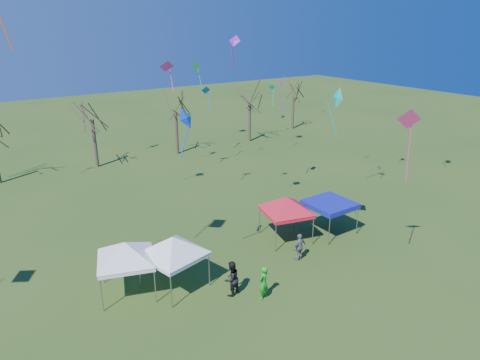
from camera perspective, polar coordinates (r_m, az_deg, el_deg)
The scene contains 21 objects.
ground at distance 24.27m, azimuth 4.29°, elevation -12.42°, with size 140.00×140.00×0.00m, color #2E4E19.
tree_2 at distance 42.19m, azimuth -19.38°, elevation 9.84°, with size 3.71×3.71×8.18m.
tree_3 at distance 44.75m, azimuth -8.70°, elevation 10.99°, with size 3.59×3.59×7.91m.
tree_4 at distance 49.38m, azimuth 1.32°, elevation 12.03°, with size 3.58×3.58×7.89m.
tree_5 at distance 56.16m, azimuth 7.24°, elevation 12.53°, with size 3.39×3.39×7.46m.
tent_white_west at distance 22.14m, azimuth -15.14°, elevation -8.46°, with size 3.62×3.62×3.35m.
tent_white_mid at distance 22.07m, azimuth -8.97°, elevation -7.96°, with size 3.73×3.73×3.40m.
tent_red at distance 26.74m, azimuth 6.23°, elevation -2.66°, with size 3.73×3.73×3.38m.
tent_blue at distance 28.38m, azimuth 11.89°, elevation -3.21°, with size 2.80×2.80×2.17m.
person_dark at distance 22.13m, azimuth -1.16°, elevation -13.00°, with size 0.92×0.71×1.88m, color black.
person_green at distance 21.95m, azimuth 3.14°, elevation -13.49°, with size 0.65×0.43×1.79m, color green.
person_grey at distance 25.34m, azimuth 7.93°, elevation -8.83°, with size 0.99×0.41×1.69m, color slate.
kite_1 at distance 20.27m, azimuth -7.18°, elevation 8.13°, with size 1.18×1.04×2.39m.
kite_19 at distance 39.72m, azimuth -4.57°, elevation 11.80°, with size 0.93×0.67×2.31m.
kite_17 at distance 32.80m, azimuth 5.55°, elevation 12.88°, with size 0.96×1.05×3.17m.
kite_5 at distance 22.06m, azimuth 21.59°, elevation 7.46°, with size 1.20×1.11×3.72m.
kite_11 at distance 35.65m, azimuth -9.74°, elevation 14.73°, with size 1.29×0.97×2.58m.
kite_12 at distance 51.63m, azimuth 4.29°, elevation 12.18°, with size 0.92×0.91×2.55m.
kite_18 at distance 26.06m, azimuth -0.75°, elevation 17.99°, with size 0.75×0.88×1.93m.
kite_22 at distance 41.53m, azimuth -5.88°, elevation 14.70°, with size 0.87×0.91×2.92m.
kite_27 at distance 23.70m, azimuth 12.79°, elevation 10.56°, with size 0.80×1.16×2.85m.
Camera 1 is at (-12.85, -15.93, 13.05)m, focal length 32.00 mm.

